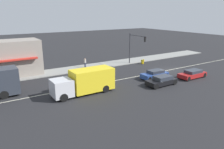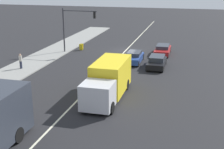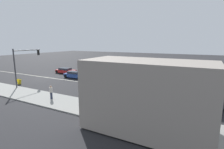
# 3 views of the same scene
# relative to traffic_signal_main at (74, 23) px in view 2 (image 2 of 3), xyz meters

# --- Properties ---
(ground_plane) EXTENTS (160.00, 160.00, 0.00)m
(ground_plane) POSITION_rel_traffic_signal_main_xyz_m (-6.12, 15.07, -3.90)
(ground_plane) COLOR #232326
(lane_marking_center) EXTENTS (0.16, 60.00, 0.01)m
(lane_marking_center) POSITION_rel_traffic_signal_main_xyz_m (-6.12, -2.93, -3.90)
(lane_marking_center) COLOR beige
(lane_marking_center) RESTS_ON ground
(traffic_signal_main) EXTENTS (4.59, 0.34, 5.60)m
(traffic_signal_main) POSITION_rel_traffic_signal_main_xyz_m (0.00, 0.00, 0.00)
(traffic_signal_main) COLOR #333338
(traffic_signal_main) RESTS_ON sidewalk_right
(pedestrian) EXTENTS (0.34, 0.34, 1.60)m
(pedestrian) POSITION_rel_traffic_signal_main_xyz_m (2.80, 8.61, -2.94)
(pedestrian) COLOR #282D42
(pedestrian) RESTS_ON sidewalk_right
(warning_aframe_sign) EXTENTS (0.45, 0.53, 0.84)m
(warning_aframe_sign) POSITION_rel_traffic_signal_main_xyz_m (-0.22, -1.83, -3.47)
(warning_aframe_sign) COLOR yellow
(warning_aframe_sign) RESTS_ON ground
(delivery_truck) EXTENTS (2.44, 7.50, 2.87)m
(delivery_truck) POSITION_rel_traffic_signal_main_xyz_m (-8.32, 13.95, -2.43)
(delivery_truck) COLOR silver
(delivery_truck) RESTS_ON ground
(suv_black) EXTENTS (1.83, 4.26, 1.26)m
(suv_black) POSITION_rel_traffic_signal_main_xyz_m (-11.12, 4.10, -3.29)
(suv_black) COLOR black
(suv_black) RESTS_ON ground
(hatchback_red) EXTENTS (1.83, 4.46, 1.18)m
(hatchback_red) POSITION_rel_traffic_signal_main_xyz_m (-11.12, -2.19, -3.32)
(hatchback_red) COLOR #AD1E1E
(hatchback_red) RESTS_ON ground
(coupe_blue) EXTENTS (1.76, 4.14, 1.24)m
(coupe_blue) POSITION_rel_traffic_signal_main_xyz_m (-8.32, 2.72, -3.29)
(coupe_blue) COLOR #284793
(coupe_blue) RESTS_ON ground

